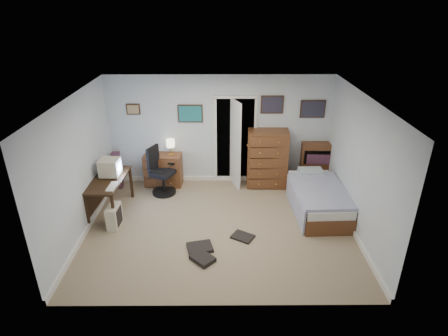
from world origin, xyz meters
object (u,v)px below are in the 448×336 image
at_px(tall_dresser, 267,159).
at_px(bed, 317,198).
at_px(computer_desk, 105,186).
at_px(low_dresser, 163,170).
at_px(office_chair, 161,176).

distance_m(tall_dresser, bed, 1.53).
height_order(computer_desk, low_dresser, low_dresser).
relative_size(tall_dresser, bed, 0.71).
bearing_deg(office_chair, low_dresser, 113.96).
bearing_deg(tall_dresser, office_chair, -167.60).
bearing_deg(computer_desk, low_dresser, 53.34).
relative_size(low_dresser, bed, 0.45).
distance_m(office_chair, bed, 3.38).
xyz_separation_m(office_chair, low_dresser, (-0.00, 0.41, -0.04)).
bearing_deg(low_dresser, office_chair, -86.41).
bearing_deg(computer_desk, bed, 3.00).
distance_m(low_dresser, tall_dresser, 2.39).
bearing_deg(computer_desk, tall_dresser, 22.10).
height_order(office_chair, tall_dresser, tall_dresser).
distance_m(computer_desk, bed, 4.28).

